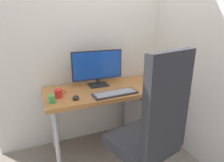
# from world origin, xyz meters

# --- Properties ---
(ground_plane) EXTENTS (8.00, 8.00, 0.00)m
(ground_plane) POSITION_xyz_m (0.00, 0.00, 0.00)
(ground_plane) COLOR slate
(wall_back) EXTENTS (2.54, 0.04, 2.80)m
(wall_back) POSITION_xyz_m (0.00, 0.34, 1.40)
(wall_back) COLOR silver
(wall_back) RESTS_ON ground_plane
(wall_side_right) EXTENTS (0.04, 1.65, 2.80)m
(wall_side_right) POSITION_xyz_m (0.78, -0.15, 1.40)
(wall_side_right) COLOR silver
(wall_side_right) RESTS_ON ground_plane
(desk) EXTENTS (1.50, 0.62, 0.76)m
(desk) POSITION_xyz_m (0.00, 0.00, 0.69)
(desk) COLOR #B27038
(desk) RESTS_ON ground_plane
(office_chair) EXTENTS (0.57, 0.60, 1.30)m
(office_chair) POSITION_xyz_m (0.00, -0.78, 0.68)
(office_chair) COLOR black
(office_chair) RESTS_ON ground_plane
(filing_cabinet) EXTENTS (0.41, 0.56, 0.63)m
(filing_cabinet) POSITION_xyz_m (0.46, -0.04, 0.32)
(filing_cabinet) COLOR #9EA0A5
(filing_cabinet) RESTS_ON ground_plane
(monitor) EXTENTS (0.58, 0.17, 0.40)m
(monitor) POSITION_xyz_m (-0.13, 0.14, 0.97)
(monitor) COLOR black
(monitor) RESTS_ON desk
(keyboard) EXTENTS (0.48, 0.19, 0.02)m
(keyboard) POSITION_xyz_m (-0.06, -0.20, 0.76)
(keyboard) COLOR #333338
(keyboard) RESTS_ON desk
(mouse) EXTENTS (0.08, 0.10, 0.04)m
(mouse) POSITION_xyz_m (-0.46, -0.17, 0.77)
(mouse) COLOR black
(mouse) RESTS_ON desk
(pen_holder) EXTENTS (0.08, 0.08, 0.18)m
(pen_holder) POSITION_xyz_m (0.49, 0.05, 0.81)
(pen_holder) COLOR #B2B5BA
(pen_holder) RESTS_ON desk
(notebook) EXTENTS (0.16, 0.22, 0.02)m
(notebook) POSITION_xyz_m (0.45, -0.16, 0.76)
(notebook) COLOR black
(notebook) RESTS_ON desk
(coffee_mug) EXTENTS (0.11, 0.08, 0.08)m
(coffee_mug) POSITION_xyz_m (-0.60, -0.06, 0.80)
(coffee_mug) COLOR red
(coffee_mug) RESTS_ON desk
(desk_clamp_accessory) EXTENTS (0.05, 0.05, 0.07)m
(desk_clamp_accessory) POSITION_xyz_m (-0.68, -0.17, 0.79)
(desk_clamp_accessory) COLOR #3FAD59
(desk_clamp_accessory) RESTS_ON desk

